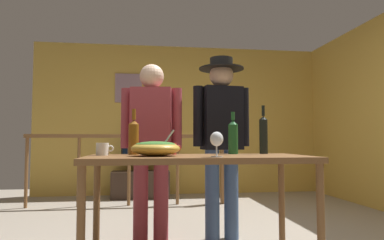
{
  "coord_description": "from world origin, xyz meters",
  "views": [
    {
      "loc": [
        -0.6,
        -2.92,
        0.89
      ],
      "look_at": [
        -0.23,
        -0.17,
        1.06
      ],
      "focal_mm": 32.15,
      "sensor_mm": 36.0,
      "label": 1
    }
  ],
  "objects_px": {
    "mug_red": "(172,149)",
    "person_standing_left": "(151,137)",
    "tv_console": "(141,184)",
    "salad_bowl": "(156,148)",
    "person_standing_right": "(222,131)",
    "wine_bottle_green": "(233,136)",
    "stair_railing": "(164,158)",
    "wine_bottle_amber": "(134,136)",
    "framed_picture": "(129,88)",
    "mug_white": "(103,149)",
    "wine_glass": "(217,140)",
    "flat_screen_tv": "(141,154)",
    "serving_table": "(198,167)",
    "wine_bottle_dark": "(264,134)"
  },
  "relations": [
    {
      "from": "mug_white",
      "to": "wine_bottle_green",
      "type": "bearing_deg",
      "value": 6.75
    },
    {
      "from": "person_standing_left",
      "to": "person_standing_right",
      "type": "xyz_separation_m",
      "value": [
        0.64,
        -0.0,
        0.06
      ]
    },
    {
      "from": "stair_railing",
      "to": "salad_bowl",
      "type": "height_order",
      "value": "stair_railing"
    },
    {
      "from": "person_standing_left",
      "to": "wine_glass",
      "type": "bearing_deg",
      "value": 121.04
    },
    {
      "from": "wine_bottle_green",
      "to": "person_standing_left",
      "type": "xyz_separation_m",
      "value": [
        -0.64,
        0.43,
        -0.0
      ]
    },
    {
      "from": "tv_console",
      "to": "wine_bottle_amber",
      "type": "relative_size",
      "value": 2.59
    },
    {
      "from": "tv_console",
      "to": "person_standing_left",
      "type": "distance_m",
      "value": 2.54
    },
    {
      "from": "wine_bottle_amber",
      "to": "person_standing_right",
      "type": "bearing_deg",
      "value": 30.14
    },
    {
      "from": "framed_picture",
      "to": "tv_console",
      "type": "distance_m",
      "value": 1.61
    },
    {
      "from": "framed_picture",
      "to": "wine_bottle_dark",
      "type": "distance_m",
      "value": 3.47
    },
    {
      "from": "serving_table",
      "to": "wine_glass",
      "type": "xyz_separation_m",
      "value": [
        0.08,
        -0.25,
        0.19
      ]
    },
    {
      "from": "wine_bottle_amber",
      "to": "mug_white",
      "type": "relative_size",
      "value": 2.76
    },
    {
      "from": "framed_picture",
      "to": "wine_bottle_amber",
      "type": "xyz_separation_m",
      "value": [
        0.21,
        -3.18,
        -0.85
      ]
    },
    {
      "from": "framed_picture",
      "to": "tv_console",
      "type": "height_order",
      "value": "framed_picture"
    },
    {
      "from": "framed_picture",
      "to": "mug_white",
      "type": "height_order",
      "value": "framed_picture"
    },
    {
      "from": "stair_railing",
      "to": "tv_console",
      "type": "bearing_deg",
      "value": 116.93
    },
    {
      "from": "wine_glass",
      "to": "wine_bottle_green",
      "type": "bearing_deg",
      "value": 64.8
    },
    {
      "from": "tv_console",
      "to": "framed_picture",
      "type": "bearing_deg",
      "value": 127.29
    },
    {
      "from": "wine_glass",
      "to": "person_standing_right",
      "type": "bearing_deg",
      "value": 75.54
    },
    {
      "from": "stair_railing",
      "to": "wine_bottle_green",
      "type": "height_order",
      "value": "wine_bottle_green"
    },
    {
      "from": "mug_red",
      "to": "salad_bowl",
      "type": "bearing_deg",
      "value": -116.55
    },
    {
      "from": "person_standing_left",
      "to": "person_standing_right",
      "type": "distance_m",
      "value": 0.65
    },
    {
      "from": "wine_glass",
      "to": "person_standing_right",
      "type": "distance_m",
      "value": 0.97
    },
    {
      "from": "mug_white",
      "to": "stair_railing",
      "type": "bearing_deg",
      "value": 76.61
    },
    {
      "from": "salad_bowl",
      "to": "person_standing_left",
      "type": "xyz_separation_m",
      "value": [
        -0.02,
        0.72,
        0.08
      ]
    },
    {
      "from": "flat_screen_tv",
      "to": "person_standing_left",
      "type": "height_order",
      "value": "person_standing_left"
    },
    {
      "from": "serving_table",
      "to": "mug_red",
      "type": "relative_size",
      "value": 14.52
    },
    {
      "from": "wine_glass",
      "to": "wine_bottle_amber",
      "type": "xyz_separation_m",
      "value": [
        -0.54,
        0.48,
        0.03
      ]
    },
    {
      "from": "flat_screen_tv",
      "to": "stair_railing",
      "type": "bearing_deg",
      "value": -61.89
    },
    {
      "from": "wine_glass",
      "to": "mug_red",
      "type": "xyz_separation_m",
      "value": [
        -0.25,
        0.49,
        -0.07
      ]
    },
    {
      "from": "mug_red",
      "to": "person_standing_right",
      "type": "height_order",
      "value": "person_standing_right"
    },
    {
      "from": "tv_console",
      "to": "wine_bottle_green",
      "type": "distance_m",
      "value": 3.05
    },
    {
      "from": "framed_picture",
      "to": "person_standing_right",
      "type": "bearing_deg",
      "value": -70.04
    },
    {
      "from": "serving_table",
      "to": "person_standing_left",
      "type": "distance_m",
      "value": 0.79
    },
    {
      "from": "person_standing_left",
      "to": "framed_picture",
      "type": "bearing_deg",
      "value": -74.91
    },
    {
      "from": "mug_red",
      "to": "flat_screen_tv",
      "type": "bearing_deg",
      "value": 95.61
    },
    {
      "from": "wine_bottle_dark",
      "to": "mug_red",
      "type": "distance_m",
      "value": 0.75
    },
    {
      "from": "wine_bottle_green",
      "to": "wine_bottle_dark",
      "type": "relative_size",
      "value": 0.85
    },
    {
      "from": "tv_console",
      "to": "salad_bowl",
      "type": "relative_size",
      "value": 2.68
    },
    {
      "from": "stair_railing",
      "to": "flat_screen_tv",
      "type": "distance_m",
      "value": 0.69
    },
    {
      "from": "framed_picture",
      "to": "wine_bottle_green",
      "type": "distance_m",
      "value": 3.41
    },
    {
      "from": "mug_red",
      "to": "person_standing_left",
      "type": "bearing_deg",
      "value": 109.11
    },
    {
      "from": "person_standing_right",
      "to": "wine_glass",
      "type": "bearing_deg",
      "value": 67.68
    },
    {
      "from": "wine_glass",
      "to": "wine_bottle_green",
      "type": "xyz_separation_m",
      "value": [
        0.24,
        0.5,
        0.03
      ]
    },
    {
      "from": "mug_red",
      "to": "mug_white",
      "type": "xyz_separation_m",
      "value": [
        -0.51,
        -0.1,
        0.0
      ]
    },
    {
      "from": "stair_railing",
      "to": "serving_table",
      "type": "relative_size",
      "value": 1.8
    },
    {
      "from": "stair_railing",
      "to": "salad_bowl",
      "type": "relative_size",
      "value": 8.32
    },
    {
      "from": "wine_bottle_dark",
      "to": "serving_table",
      "type": "bearing_deg",
      "value": -154.43
    },
    {
      "from": "wine_bottle_amber",
      "to": "framed_picture",
      "type": "bearing_deg",
      "value": 93.72
    },
    {
      "from": "framed_picture",
      "to": "mug_red",
      "type": "xyz_separation_m",
      "value": [
        0.5,
        -3.17,
        -0.95
      ]
    }
  ]
}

